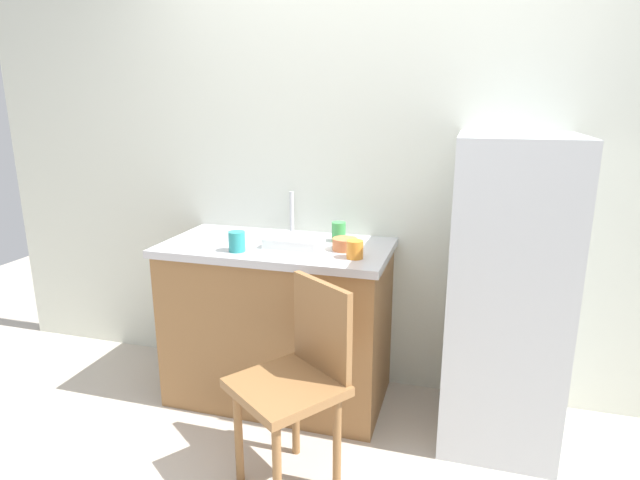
% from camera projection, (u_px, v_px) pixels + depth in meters
% --- Properties ---
extents(back_wall, '(4.80, 0.10, 2.42)m').
position_uv_depth(back_wall, '(372.00, 177.00, 2.87)').
color(back_wall, silver).
rests_on(back_wall, ground_plane).
extents(cabinet_base, '(1.15, 0.60, 0.85)m').
position_uv_depth(cabinet_base, '(279.00, 325.00, 2.86)').
color(cabinet_base, olive).
rests_on(cabinet_base, ground_plane).
extents(countertop, '(1.19, 0.64, 0.04)m').
position_uv_depth(countertop, '(277.00, 247.00, 2.75)').
color(countertop, '#B7B7BC').
rests_on(countertop, cabinet_base).
extents(faucet, '(0.02, 0.02, 0.24)m').
position_uv_depth(faucet, '(292.00, 212.00, 2.94)').
color(faucet, '#B7B7BC').
rests_on(faucet, countertop).
extents(refrigerator, '(0.52, 0.63, 1.47)m').
position_uv_depth(refrigerator, '(506.00, 293.00, 2.45)').
color(refrigerator, silver).
rests_on(refrigerator, ground_plane).
extents(chair, '(0.56, 0.56, 0.89)m').
position_uv_depth(chair, '(298.00, 376.00, 2.17)').
color(chair, olive).
rests_on(chair, ground_plane).
extents(dish_tray, '(0.28, 0.20, 0.05)m').
position_uv_depth(dish_tray, '(294.00, 241.00, 2.69)').
color(dish_tray, white).
rests_on(dish_tray, countertop).
extents(terracotta_bowl, '(0.13, 0.13, 0.06)m').
position_uv_depth(terracotta_bowl, '(345.00, 244.00, 2.61)').
color(terracotta_bowl, '#C67042').
rests_on(terracotta_bowl, countertop).
extents(cup_teal, '(0.08, 0.08, 0.10)m').
position_uv_depth(cup_teal, '(237.00, 241.00, 2.59)').
color(cup_teal, teal).
rests_on(cup_teal, countertop).
extents(cup_green, '(0.07, 0.07, 0.11)m').
position_uv_depth(cup_green, '(339.00, 232.00, 2.77)').
color(cup_green, green).
rests_on(cup_green, countertop).
extents(cup_orange, '(0.08, 0.08, 0.09)m').
position_uv_depth(cup_orange, '(355.00, 249.00, 2.47)').
color(cup_orange, orange).
rests_on(cup_orange, countertop).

